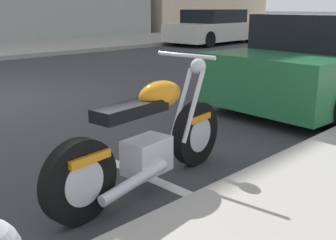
# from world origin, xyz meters

# --- Properties ---
(sidewalk_far_curb) EXTENTS (120.00, 5.00, 0.14)m
(sidewalk_far_curb) POSITION_xyz_m (12.00, 7.42, 0.07)
(sidewalk_far_curb) COLOR gray
(sidewalk_far_curb) RESTS_ON ground
(parking_stall_stripe) EXTENTS (0.12, 2.20, 0.01)m
(parking_stall_stripe) POSITION_xyz_m (0.00, -4.32, 0.00)
(parking_stall_stripe) COLOR silver
(parking_stall_stripe) RESTS_ON ground
(parked_motorcycle) EXTENTS (2.08, 0.63, 1.11)m
(parked_motorcycle) POSITION_xyz_m (-0.13, -4.49, 0.43)
(parked_motorcycle) COLOR black
(parked_motorcycle) RESTS_ON ground
(parked_car_at_intersection) EXTENTS (4.54, 2.12, 1.41)m
(parked_car_at_intersection) POSITION_xyz_m (4.24, -4.12, 0.66)
(parked_car_at_intersection) COLOR #236638
(parked_car_at_intersection) RESTS_ON ground
(car_opposite_curb) EXTENTS (4.73, 2.10, 1.41)m
(car_opposite_curb) POSITION_xyz_m (11.39, 4.14, 0.67)
(car_opposite_curb) COLOR beige
(car_opposite_curb) RESTS_ON ground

